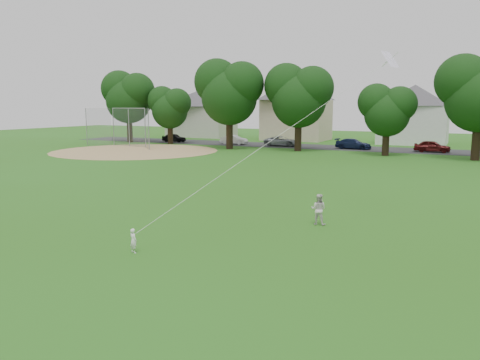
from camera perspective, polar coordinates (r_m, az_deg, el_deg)
The scene contains 10 objects.
ground at distance 15.21m, azimuth -2.39°, elevation -9.74°, with size 160.00×160.00×0.00m, color #2A5C15.
street at distance 55.27m, azimuth 19.10°, elevation 3.45°, with size 90.00×7.00×0.01m, color #2D2D30.
dirt_infield at distance 52.53m, azimuth -12.62°, elevation 3.47°, with size 18.00×18.00×0.02m, color #9E7F51.
toddler at distance 16.20m, azimuth -12.88°, elevation -7.22°, with size 0.31×0.20×0.84m, color white.
older_boy at distance 19.68m, azimuth 9.55°, elevation -3.55°, with size 0.63×0.49×1.30m, color silver.
kite at distance 17.92m, azimuth 4.56°, elevation 5.29°, with size 3.72×5.13×12.94m.
baseball_backstop at distance 58.34m, azimuth -13.76°, elevation 6.23°, with size 10.46×3.03×4.61m.
tree_row at distance 48.61m, azimuth 21.98°, elevation 10.06°, with size 80.24×8.99×10.49m.
parked_cars at distance 54.01m, azimuth 21.13°, elevation 3.87°, with size 63.62×2.42×1.26m.
house_row at distance 64.93m, azimuth 20.96°, elevation 8.59°, with size 77.53×14.13×10.58m.
Camera 1 is at (6.96, -12.61, 4.89)m, focal length 35.00 mm.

